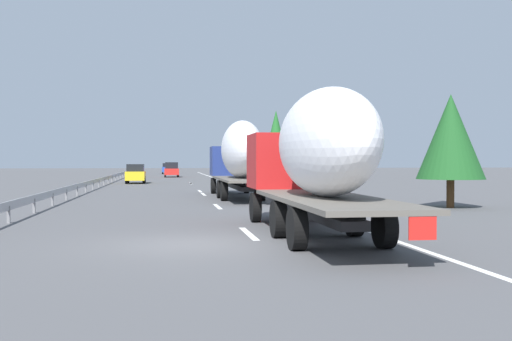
# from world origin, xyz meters

# --- Properties ---
(ground_plane) EXTENTS (260.00, 260.00, 0.00)m
(ground_plane) POSITION_xyz_m (40.00, 0.00, 0.00)
(ground_plane) COLOR #4C4C4F
(lane_stripe_0) EXTENTS (3.20, 0.20, 0.01)m
(lane_stripe_0) POSITION_xyz_m (2.00, -1.80, 0.00)
(lane_stripe_0) COLOR white
(lane_stripe_0) RESTS_ON ground_plane
(lane_stripe_1) EXTENTS (3.20, 0.20, 0.01)m
(lane_stripe_1) POSITION_xyz_m (12.69, -1.80, 0.00)
(lane_stripe_1) COLOR white
(lane_stripe_1) RESTS_ON ground_plane
(lane_stripe_2) EXTENTS (3.20, 0.20, 0.01)m
(lane_stripe_2) POSITION_xyz_m (23.39, -1.80, 0.00)
(lane_stripe_2) COLOR white
(lane_stripe_2) RESTS_ON ground_plane
(lane_stripe_3) EXTENTS (3.20, 0.20, 0.01)m
(lane_stripe_3) POSITION_xyz_m (27.39, -1.80, 0.00)
(lane_stripe_3) COLOR white
(lane_stripe_3) RESTS_ON ground_plane
(lane_stripe_4) EXTENTS (3.20, 0.20, 0.01)m
(lane_stripe_4) POSITION_xyz_m (43.13, -1.80, 0.00)
(lane_stripe_4) COLOR white
(lane_stripe_4) RESTS_ON ground_plane
(lane_stripe_5) EXTENTS (3.20, 0.20, 0.01)m
(lane_stripe_5) POSITION_xyz_m (42.29, -1.80, 0.00)
(lane_stripe_5) COLOR white
(lane_stripe_5) RESTS_ON ground_plane
(edge_line_right) EXTENTS (110.00, 0.20, 0.01)m
(edge_line_right) POSITION_xyz_m (45.00, -5.50, 0.00)
(edge_line_right) COLOR white
(edge_line_right) RESTS_ON ground_plane
(truck_lead) EXTENTS (13.69, 2.55, 4.41)m
(truck_lead) POSITION_xyz_m (19.09, -3.60, 2.50)
(truck_lead) COLOR navy
(truck_lead) RESTS_ON ground_plane
(truck_trailing) EXTENTS (12.29, 2.55, 4.09)m
(truck_trailing) POSITION_xyz_m (1.15, -3.60, 2.35)
(truck_trailing) COLOR #B21919
(truck_trailing) RESTS_ON ground_plane
(car_blue_sedan) EXTENTS (4.73, 1.82, 1.79)m
(car_blue_sedan) POSITION_xyz_m (86.06, 0.28, 0.92)
(car_blue_sedan) COLOR #28479E
(car_blue_sedan) RESTS_ON ground_plane
(car_red_compact) EXTENTS (4.29, 1.91, 1.99)m
(car_red_compact) POSITION_xyz_m (65.77, -0.19, 0.99)
(car_red_compact) COLOR red
(car_red_compact) RESTS_ON ground_plane
(car_yellow_coupe) EXTENTS (4.25, 1.81, 1.86)m
(car_yellow_coupe) POSITION_xyz_m (43.31, 3.45, 0.93)
(car_yellow_coupe) COLOR gold
(car_yellow_coupe) RESTS_ON ground_plane
(road_sign) EXTENTS (0.10, 0.90, 3.10)m
(road_sign) POSITION_xyz_m (43.06, -6.70, 2.15)
(road_sign) COLOR gray
(road_sign) RESTS_ON ground_plane
(tree_0) EXTENTS (3.74, 3.74, 6.61)m
(tree_0) POSITION_xyz_m (51.01, -13.43, 4.00)
(tree_0) COLOR #472D19
(tree_0) RESTS_ON ground_plane
(tree_1) EXTENTS (2.85, 2.85, 7.39)m
(tree_1) POSITION_xyz_m (45.61, -10.67, 4.49)
(tree_1) COLOR #472D19
(tree_1) RESTS_ON ground_plane
(tree_2) EXTENTS (3.09, 3.09, 5.22)m
(tree_2) POSITION_xyz_m (10.34, -12.30, 3.26)
(tree_2) COLOR #472D19
(tree_2) RESTS_ON ground_plane
(tree_3) EXTENTS (3.15, 3.15, 5.42)m
(tree_3) POSITION_xyz_m (67.22, -11.27, 3.47)
(tree_3) COLOR #472D19
(tree_3) RESTS_ON ground_plane
(guardrail_median) EXTENTS (94.00, 0.10, 0.76)m
(guardrail_median) POSITION_xyz_m (43.00, 6.00, 0.58)
(guardrail_median) COLOR #9EA0A5
(guardrail_median) RESTS_ON ground_plane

